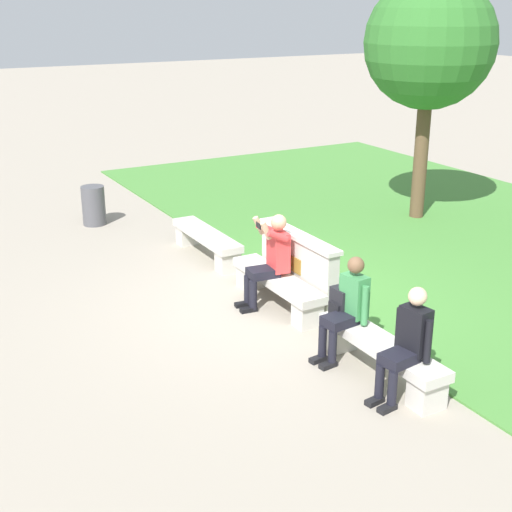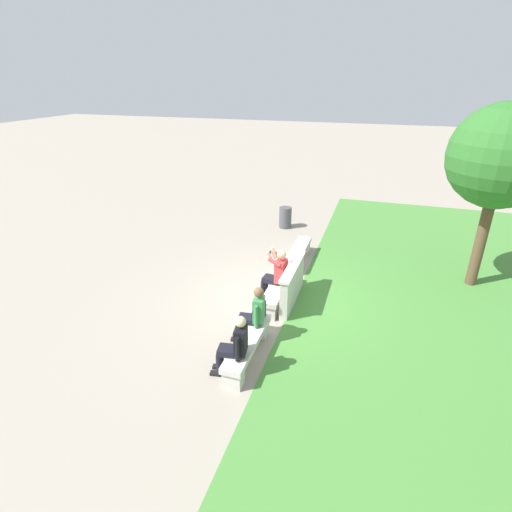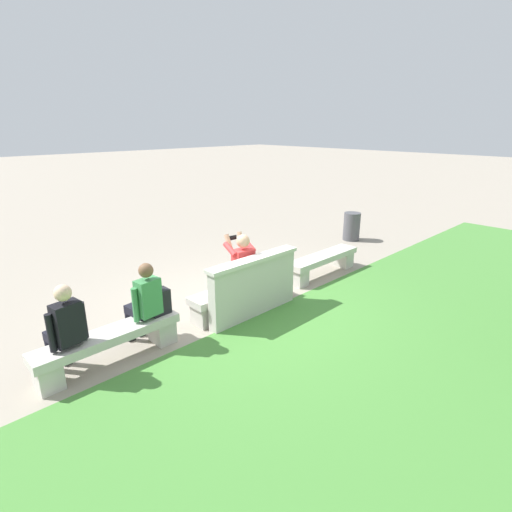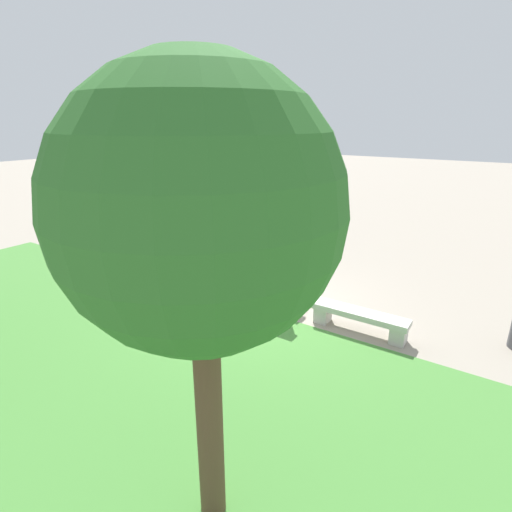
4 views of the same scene
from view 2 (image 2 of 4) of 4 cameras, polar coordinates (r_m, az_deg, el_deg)
name	(u,v)px [view 2 (image 2 of 4)]	position (r m, az deg, el deg)	size (l,w,h in m)	color
ground_plane	(278,300)	(9.88, 3.16, -6.32)	(80.00, 80.00, 0.00)	gray
grass_strip	(475,332)	(9.92, 28.78, -9.46)	(18.52, 8.00, 0.03)	#478438
bench_main	(298,253)	(11.74, 6.09, 0.46)	(1.92, 0.40, 0.45)	beige
bench_near	(278,290)	(9.73, 3.20, -4.81)	(1.92, 0.40, 0.45)	beige
bench_mid	(248,345)	(7.88, -1.20, -12.66)	(1.92, 0.40, 0.45)	beige
backrest_wall_with_plaque	(292,284)	(9.56, 5.21, -3.97)	(1.80, 0.24, 1.01)	beige
person_photographer	(276,272)	(9.59, 2.91, -2.31)	(0.50, 0.75, 1.32)	black
person_distant	(254,313)	(8.13, -0.34, -8.14)	(0.48, 0.70, 1.26)	black
person_companion	(235,344)	(7.30, -3.01, -12.45)	(0.48, 0.71, 1.26)	black
backpack	(259,311)	(8.29, 0.48, -7.79)	(0.28, 0.24, 0.43)	black
tree_behind_wall	(502,157)	(11.01, 31.67, 11.89)	(2.43, 2.43, 4.56)	brown
trash_bin	(285,217)	(14.41, 4.21, 5.51)	(0.44, 0.44, 0.75)	#4C4C51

